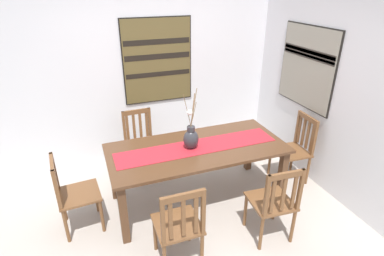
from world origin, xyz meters
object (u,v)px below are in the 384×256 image
(painting_on_back_wall, at_px, (158,61))
(chair_2, at_px, (295,148))
(chair_3, at_px, (72,193))
(chair_0, at_px, (140,142))
(chair_1, at_px, (274,202))
(centerpiece_vase, at_px, (191,137))
(painting_on_side_wall, at_px, (307,67))
(dining_table, at_px, (197,154))
(chair_4, at_px, (179,225))

(painting_on_back_wall, bearing_deg, chair_2, -41.98)
(chair_3, bearing_deg, painting_on_back_wall, 44.61)
(chair_0, bearing_deg, chair_1, -60.24)
(chair_3, bearing_deg, chair_1, -24.51)
(chair_3, distance_m, painting_on_back_wall, 2.10)
(centerpiece_vase, relative_size, chair_3, 0.78)
(chair_0, bearing_deg, painting_on_back_wall, 46.51)
(chair_3, relative_size, painting_on_side_wall, 0.85)
(dining_table, height_order, centerpiece_vase, centerpiece_vase)
(dining_table, relative_size, painting_on_side_wall, 1.96)
(painting_on_back_wall, bearing_deg, chair_1, -74.85)
(chair_1, bearing_deg, chair_0, 119.76)
(chair_3, bearing_deg, painting_on_side_wall, 4.92)
(painting_on_back_wall, bearing_deg, dining_table, -85.98)
(chair_4, bearing_deg, dining_table, 59.08)
(chair_1, xyz_separation_m, chair_4, (-1.00, 0.02, 0.00))
(dining_table, height_order, chair_2, chair_2)
(chair_1, relative_size, painting_on_back_wall, 0.76)
(chair_1, bearing_deg, painting_on_back_wall, 105.15)
(chair_0, distance_m, painting_on_side_wall, 2.43)
(chair_0, bearing_deg, chair_2, -25.54)
(chair_2, xyz_separation_m, chair_3, (-2.79, 0.03, -0.01))
(dining_table, bearing_deg, painting_on_back_wall, 94.02)
(chair_2, height_order, chair_4, chair_2)
(chair_1, height_order, chair_2, chair_2)
(chair_3, bearing_deg, dining_table, -0.07)
(dining_table, xyz_separation_m, chair_3, (-1.41, 0.00, -0.18))
(chair_2, xyz_separation_m, painting_on_side_wall, (0.24, 0.29, 1.00))
(dining_table, distance_m, painting_on_back_wall, 1.54)
(chair_3, bearing_deg, centerpiece_vase, -0.22)
(chair_2, bearing_deg, chair_0, 154.46)
(chair_1, bearing_deg, painting_on_side_wall, 44.91)
(dining_table, height_order, chair_4, chair_4)
(chair_2, height_order, painting_on_side_wall, painting_on_side_wall)
(chair_0, bearing_deg, dining_table, -60.24)
(chair_4, bearing_deg, chair_2, 23.31)
(chair_2, xyz_separation_m, painting_on_back_wall, (-1.48, 1.33, 0.99))
(chair_4, height_order, painting_on_side_wall, painting_on_side_wall)
(chair_2, distance_m, painting_on_side_wall, 1.07)
(chair_1, height_order, chair_3, chair_1)
(centerpiece_vase, relative_size, painting_on_back_wall, 0.59)
(painting_on_side_wall, bearing_deg, chair_0, 164.03)
(centerpiece_vase, relative_size, chair_2, 0.75)
(chair_4, distance_m, painting_on_back_wall, 2.40)
(chair_3, distance_m, painting_on_side_wall, 3.20)
(painting_on_side_wall, bearing_deg, centerpiece_vase, -171.12)
(painting_on_back_wall, bearing_deg, chair_0, -133.49)
(dining_table, relative_size, chair_2, 2.23)
(dining_table, xyz_separation_m, chair_4, (-0.51, -0.84, -0.18))
(chair_2, bearing_deg, painting_on_back_wall, 138.02)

